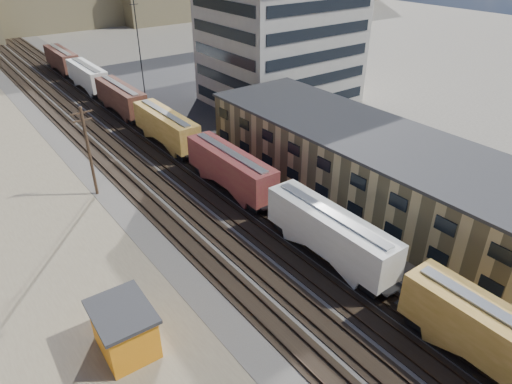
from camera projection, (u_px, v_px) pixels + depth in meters
ballast_bed at (139, 150)px, 60.17m from camera, size 18.00×200.00×0.06m
asphalt_lot at (339, 147)px, 61.18m from camera, size 26.00×120.00×0.04m
rail_tracks at (135, 151)px, 59.84m from camera, size 11.40×200.00×0.24m
freight_train at (195, 145)px, 54.86m from camera, size 3.00×119.74×4.46m
warehouse at (363, 162)px, 48.78m from camera, size 12.40×40.40×7.25m
office_tower at (280, 44)px, 73.55m from camera, size 22.60×18.60×18.45m
utility_pole_north at (89, 150)px, 47.57m from camera, size 2.20×0.32×10.00m
radio_mast at (141, 59)px, 65.71m from camera, size 1.20×0.16×18.00m
maintenance_shed at (124, 329)px, 30.79m from camera, size 3.88×4.94×3.54m
parked_car_blue at (322, 132)px, 63.86m from camera, size 4.48×5.27×1.34m
parked_car_far at (323, 102)px, 74.60m from camera, size 2.93×5.22×1.68m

